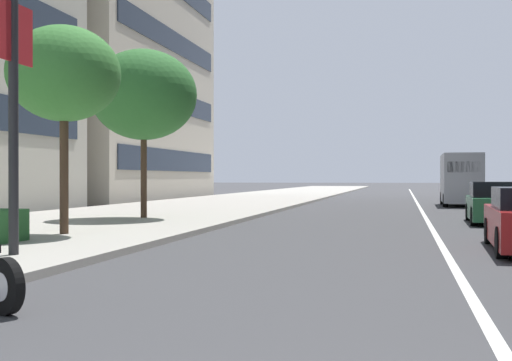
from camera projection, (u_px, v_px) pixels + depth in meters
The scene contains 6 objects.
sidewalk_right_plaza at pixel (194, 207), 33.34m from camera, with size 160.00×9.56×0.15m, color #A39E93.
lane_centre_stripe at pixel (419, 206), 35.81m from camera, with size 110.00×0.16×0.01m, color silver.
car_far_down_avenue at pixel (497, 204), 22.59m from camera, with size 4.30×2.04×1.43m.
delivery_van_ahead at pixel (461, 178), 36.61m from camera, with size 5.68×2.15×2.86m.
street_tree_mid_sidewalk at pixel (64, 74), 16.68m from camera, with size 2.83×2.83×5.24m.
street_tree_near_plaza_corner at pixel (144, 95), 23.41m from camera, with size 3.76×3.76×5.95m.
Camera 1 is at (-1.87, 0.88, 1.57)m, focal length 46.52 mm.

